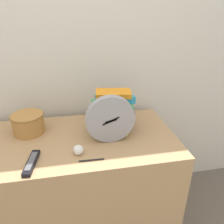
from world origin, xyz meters
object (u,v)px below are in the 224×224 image
(basket, at_px, (28,123))
(desk_clock, at_px, (110,119))
(crumpled_paper_ball, at_px, (78,150))
(pen, at_px, (92,160))
(tv_remote, at_px, (32,163))
(book_stack, at_px, (113,111))

(basket, bearing_deg, desk_clock, -21.43)
(crumpled_paper_ball, xyz_separation_m, pen, (0.06, -0.07, -0.02))
(basket, bearing_deg, crumpled_paper_ball, -44.77)
(crumpled_paper_ball, distance_m, pen, 0.10)
(tv_remote, bearing_deg, desk_clock, 18.23)
(book_stack, bearing_deg, basket, 173.44)
(desk_clock, relative_size, pen, 2.18)
(desk_clock, xyz_separation_m, crumpled_paper_ball, (-0.19, -0.10, -0.11))
(desk_clock, xyz_separation_m, pen, (-0.13, -0.17, -0.14))
(book_stack, distance_m, pen, 0.36)
(tv_remote, xyz_separation_m, pen, (0.30, -0.03, -0.01))
(desk_clock, distance_m, tv_remote, 0.47)
(desk_clock, bearing_deg, basket, 158.57)
(tv_remote, relative_size, crumpled_paper_ball, 3.63)
(book_stack, bearing_deg, tv_remote, -150.10)
(basket, xyz_separation_m, tv_remote, (0.06, -0.33, -0.06))
(desk_clock, relative_size, crumpled_paper_ball, 5.18)
(basket, xyz_separation_m, crumpled_paper_ball, (0.29, -0.29, -0.04))
(tv_remote, bearing_deg, basket, 99.61)
(book_stack, relative_size, tv_remote, 1.30)
(book_stack, relative_size, crumpled_paper_ball, 4.73)
(book_stack, relative_size, basket, 1.30)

